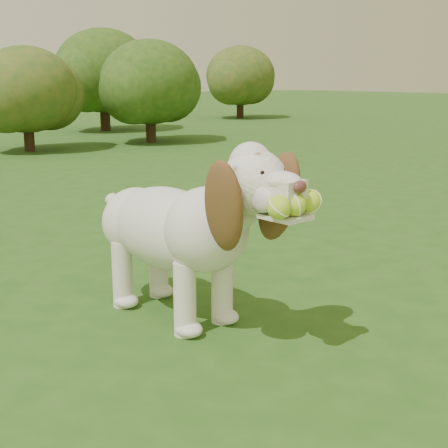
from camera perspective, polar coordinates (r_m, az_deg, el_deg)
ground at (r=2.52m, az=-6.64°, el=-13.45°), size 80.00×80.00×0.00m
dog at (r=2.88m, az=-3.68°, el=-0.03°), size 0.51×1.36×0.88m
shrub_h at (r=17.85m, az=1.50°, el=13.40°), size 1.92×1.92×1.99m
shrub_c at (r=10.23m, az=-17.68°, el=11.62°), size 1.55×1.55×1.61m
shrub_f at (r=13.84m, az=-10.99°, el=13.58°), size 2.07×2.07×2.15m
shrub_d at (r=11.18m, az=-6.82°, el=12.74°), size 1.71×1.71×1.78m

